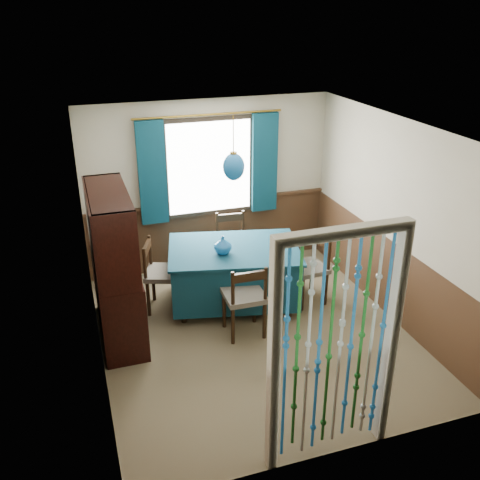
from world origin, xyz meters
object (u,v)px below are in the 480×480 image
object	(u,v)px
chair_near	(245,297)
chair_left	(161,274)
chair_right	(310,268)
vase_sideboard	(115,247)
pendant_lamp	(233,167)
bowl_shelf	(119,247)
sideboard	(117,288)
chair_far	(233,244)
vase_table	(223,246)
dining_table	(234,272)

from	to	relation	value
chair_near	chair_left	size ratio (longest dim) A/B	1.00
chair_right	vase_sideboard	xyz separation A→B (m)	(-2.44, 0.37, 0.50)
pendant_lamp	bowl_shelf	xyz separation A→B (m)	(-1.47, -0.52, -0.62)
sideboard	vase_sideboard	size ratio (longest dim) A/B	10.73
chair_left	sideboard	distance (m)	0.75
chair_left	vase_sideboard	distance (m)	0.73
chair_far	chair_right	distance (m)	1.26
chair_right	bowl_shelf	xyz separation A→B (m)	(-2.44, -0.26, 0.77)
chair_left	vase_sideboard	size ratio (longest dim) A/B	5.64
chair_near	vase_sideboard	xyz separation A→B (m)	(-1.37, 0.85, 0.49)
pendant_lamp	vase_sideboard	bearing A→B (deg)	175.72
vase_table	sideboard	bearing A→B (deg)	-173.52
chair_left	chair_right	size ratio (longest dim) A/B	1.03
chair_right	bowl_shelf	size ratio (longest dim) A/B	4.70
dining_table	vase_table	size ratio (longest dim) A/B	8.81
chair_right	vase_sideboard	bearing A→B (deg)	76.08
dining_table	chair_near	bearing A→B (deg)	-85.14
sideboard	bowl_shelf	distance (m)	0.70
pendant_lamp	vase_sideboard	distance (m)	1.72
chair_far	chair_right	size ratio (longest dim) A/B	1.02
dining_table	sideboard	distance (m)	1.56
sideboard	chair_left	bearing A→B (deg)	34.83
chair_near	chair_left	distance (m)	1.23
dining_table	chair_left	xyz separation A→B (m)	(-0.93, 0.17, 0.04)
chair_far	chair_left	size ratio (longest dim) A/B	0.99
vase_table	bowl_shelf	size ratio (longest dim) A/B	1.09
chair_left	bowl_shelf	xyz separation A→B (m)	(-0.54, -0.69, 0.76)
pendant_lamp	bowl_shelf	size ratio (longest dim) A/B	3.99
chair_near	pendant_lamp	bearing A→B (deg)	83.24
sideboard	pendant_lamp	bearing A→B (deg)	9.39
pendant_lamp	vase_table	distance (m)	1.00
dining_table	chair_far	bearing A→B (deg)	86.35
chair_right	vase_sideboard	world-z (taller)	vase_sideboard
chair_near	chair_right	xyz separation A→B (m)	(1.07, 0.48, -0.02)
sideboard	vase_table	xyz separation A→B (m)	(1.35, 0.15, 0.29)
chair_left	bowl_shelf	world-z (taller)	bowl_shelf
chair_near	bowl_shelf	distance (m)	1.58
vase_table	chair_right	bearing A→B (deg)	-7.98
chair_right	chair_near	bearing A→B (deg)	108.97
vase_table	vase_sideboard	world-z (taller)	vase_sideboard
sideboard	bowl_shelf	xyz separation A→B (m)	(0.06, -0.27, 0.64)
chair_far	bowl_shelf	bearing A→B (deg)	41.56
chair_left	vase_table	size ratio (longest dim) A/B	4.47
chair_near	bowl_shelf	bearing A→B (deg)	171.69
pendant_lamp	vase_sideboard	xyz separation A→B (m)	(-1.47, 0.11, -0.90)
dining_table	vase_sideboard	world-z (taller)	vase_sideboard
chair_left	chair_right	distance (m)	1.95
sideboard	bowl_shelf	world-z (taller)	sideboard
chair_near	chair_far	xyz separation A→B (m)	(0.32, 1.49, -0.01)
chair_right	vase_table	size ratio (longest dim) A/B	4.33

